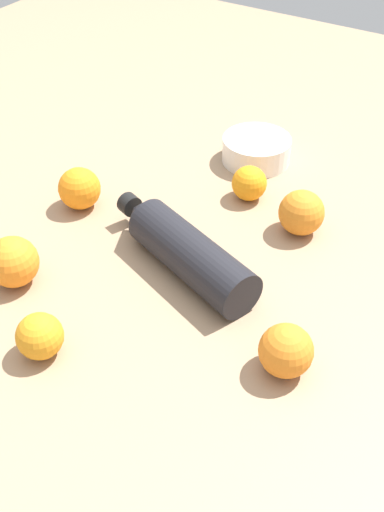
% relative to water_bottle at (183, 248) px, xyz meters
% --- Properties ---
extents(ground_plane, '(2.40, 2.40, 0.00)m').
position_rel_water_bottle_xyz_m(ground_plane, '(0.05, -0.05, -0.04)').
color(ground_plane, '#9E7F60').
extents(water_bottle, '(0.31, 0.17, 0.08)m').
position_rel_water_bottle_xyz_m(water_bottle, '(0.00, 0.00, 0.00)').
color(water_bottle, black).
rests_on(water_bottle, ground_plane).
extents(orange_0, '(0.08, 0.08, 0.08)m').
position_rel_water_bottle_xyz_m(orange_0, '(0.12, 0.19, 0.00)').
color(orange_0, orange).
rests_on(orange_0, ground_plane).
extents(orange_1, '(0.08, 0.08, 0.08)m').
position_rel_water_bottle_xyz_m(orange_1, '(-0.25, 0.04, -0.00)').
color(orange_1, orange).
rests_on(orange_1, ground_plane).
extents(orange_2, '(0.07, 0.07, 0.07)m').
position_rel_water_bottle_xyz_m(orange_2, '(-0.07, -0.26, -0.01)').
color(orange_2, orange).
rests_on(orange_2, ground_plane).
extents(orange_3, '(0.08, 0.08, 0.08)m').
position_rel_water_bottle_xyz_m(orange_3, '(0.23, -0.11, -0.00)').
color(orange_3, orange).
rests_on(orange_3, ground_plane).
extents(orange_4, '(0.07, 0.07, 0.07)m').
position_rel_water_bottle_xyz_m(orange_4, '(-0.00, 0.23, -0.01)').
color(orange_4, orange).
rests_on(orange_4, ground_plane).
extents(orange_5, '(0.08, 0.08, 0.08)m').
position_rel_water_bottle_xyz_m(orange_5, '(-0.20, -0.17, 0.00)').
color(orange_5, orange).
rests_on(orange_5, ground_plane).
extents(ceramic_bowl, '(0.14, 0.14, 0.05)m').
position_rel_water_bottle_xyz_m(ceramic_bowl, '(-0.05, 0.35, -0.01)').
color(ceramic_bowl, white).
rests_on(ceramic_bowl, ground_plane).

